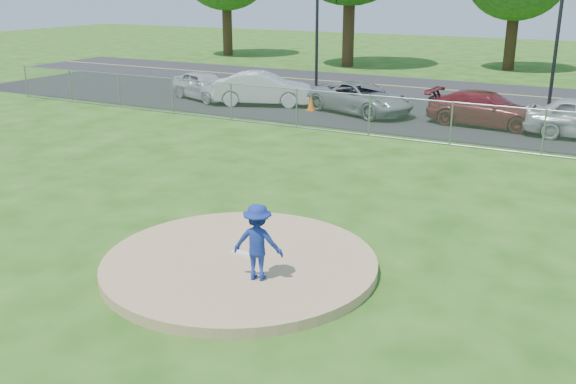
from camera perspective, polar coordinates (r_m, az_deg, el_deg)
name	(u,v)px	position (r m, az deg, el deg)	size (l,w,h in m)	color
ground	(403,155)	(21.40, 10.22, 3.30)	(120.00, 120.00, 0.00)	#204A10
pitchers_mound	(240,263)	(12.73, -4.29, -6.32)	(5.40, 5.40, 0.20)	tan
pitching_rubber	(245,254)	(12.84, -3.83, -5.51)	(0.60, 0.15, 0.04)	white
chain_link_fence	(423,121)	(23.09, 11.90, 6.19)	(40.00, 0.06, 1.50)	gray
parking_lot	(454,119)	(27.51, 14.55, 6.28)	(50.00, 8.00, 0.01)	black
street	(492,93)	(34.73, 17.65, 8.37)	(60.00, 7.00, 0.01)	black
traffic_signal_left	(321,23)	(35.19, 2.95, 14.80)	(1.28, 0.20, 5.60)	black
pitcher	(258,242)	(11.57, -2.71, -4.47)	(0.92, 0.53, 1.43)	navy
traffic_cone	(311,103)	(28.42, 2.06, 7.89)	(0.34, 0.34, 0.65)	orange
parked_car_silver	(204,85)	(31.42, -7.45, 9.37)	(1.59, 3.95, 1.35)	#B3B2B7
parked_car_white	(263,89)	(29.75, -2.25, 9.16)	(1.58, 4.52, 1.49)	silver
parked_car_gray	(361,98)	(27.92, 6.55, 8.30)	(2.19, 4.76, 1.32)	gray
parked_car_darkred	(486,109)	(26.40, 17.19, 7.07)	(1.87, 4.59, 1.33)	maroon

